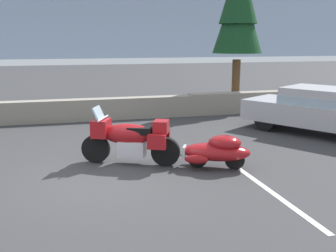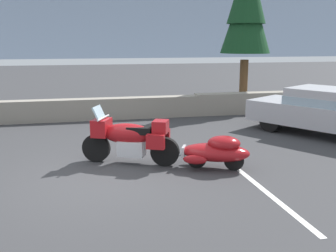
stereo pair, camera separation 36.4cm
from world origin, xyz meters
name	(u,v)px [view 1 (the left image)]	position (x,y,z in m)	size (l,w,h in m)	color
ground_plane	(99,180)	(0.00, 0.00, 0.00)	(80.00, 80.00, 0.00)	#38383A
stone_guard_wall	(102,109)	(0.66, 6.37, 0.40)	(24.00, 0.57, 0.82)	gray
distant_ridgeline	(63,19)	(0.00, 96.35, 8.00)	(240.00, 80.00, 16.00)	#8C9EB7
touring_motorcycle	(130,138)	(0.79, 0.89, 0.62)	(2.17, 1.28, 1.33)	black
car_shaped_trailer	(217,150)	(2.60, 0.09, 0.41)	(2.16, 1.24, 0.76)	black
sedan_at_right_edge	(323,109)	(6.94, 2.41, 0.77)	(3.93, 4.78, 1.41)	black
pine_tree_tall	(239,0)	(6.34, 7.45, 4.40)	(2.01, 2.01, 7.02)	brown
parking_stripe_marker	(271,191)	(3.08, -1.50, 0.00)	(0.12, 3.60, 0.01)	silver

